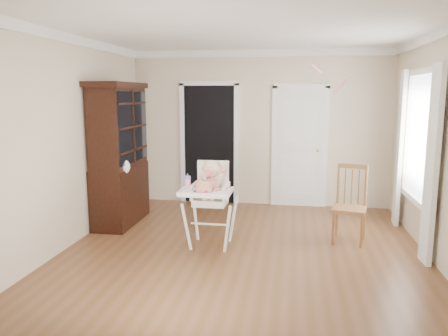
% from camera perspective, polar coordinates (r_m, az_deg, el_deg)
% --- Properties ---
extents(floor, '(5.00, 5.00, 0.00)m').
position_cam_1_polar(floor, '(5.55, 2.45, -10.97)').
color(floor, brown).
rests_on(floor, ground).
extents(ceiling, '(5.00, 5.00, 0.00)m').
position_cam_1_polar(ceiling, '(5.25, 2.67, 17.79)').
color(ceiling, white).
rests_on(ceiling, wall_back).
extents(wall_back, '(4.50, 0.00, 4.50)m').
position_cam_1_polar(wall_back, '(7.71, 4.68, 5.12)').
color(wall_back, beige).
rests_on(wall_back, floor).
extents(wall_left, '(0.00, 5.00, 5.00)m').
position_cam_1_polar(wall_left, '(5.92, -19.65, 3.23)').
color(wall_left, beige).
rests_on(wall_left, floor).
extents(wall_right, '(0.00, 5.00, 5.00)m').
position_cam_1_polar(wall_right, '(5.46, 26.74, 2.25)').
color(wall_right, beige).
rests_on(wall_right, floor).
extents(crown_molding, '(4.50, 5.00, 0.12)m').
position_cam_1_polar(crown_molding, '(5.24, 2.66, 17.14)').
color(crown_molding, white).
rests_on(crown_molding, ceiling).
extents(doorway, '(1.06, 0.05, 2.22)m').
position_cam_1_polar(doorway, '(7.84, -1.94, 3.45)').
color(doorway, black).
rests_on(doorway, wall_back).
extents(closet_door, '(0.96, 0.09, 2.13)m').
position_cam_1_polar(closet_door, '(7.70, 9.84, 2.57)').
color(closet_door, white).
rests_on(closet_door, wall_back).
extents(window_right, '(0.13, 1.84, 2.30)m').
position_cam_1_polar(window_right, '(6.21, 23.87, 2.65)').
color(window_right, white).
rests_on(window_right, wall_right).
extents(high_chair, '(0.66, 0.80, 1.12)m').
position_cam_1_polar(high_chair, '(5.60, -1.80, -3.40)').
color(high_chair, white).
rests_on(high_chair, floor).
extents(baby, '(0.33, 0.25, 0.52)m').
position_cam_1_polar(baby, '(5.59, -1.73, -1.64)').
color(baby, beige).
rests_on(baby, high_chair).
extents(cake, '(0.26, 0.26, 0.12)m').
position_cam_1_polar(cake, '(5.32, -2.67, -2.51)').
color(cake, silver).
rests_on(cake, high_chair).
extents(sippy_cup, '(0.08, 0.08, 0.19)m').
position_cam_1_polar(sippy_cup, '(5.54, -4.78, -1.79)').
color(sippy_cup, pink).
rests_on(sippy_cup, high_chair).
extents(china_cabinet, '(0.56, 1.26, 2.12)m').
position_cam_1_polar(china_cabinet, '(6.74, -13.49, 1.78)').
color(china_cabinet, black).
rests_on(china_cabinet, floor).
extents(dining_chair, '(0.50, 0.50, 1.03)m').
position_cam_1_polar(dining_chair, '(6.05, 16.10, -4.85)').
color(dining_chair, brown).
rests_on(dining_chair, floor).
extents(streamer, '(0.13, 0.48, 0.15)m').
position_cam_1_polar(streamer, '(5.42, 12.08, 12.44)').
color(streamer, pink).
rests_on(streamer, ceiling).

